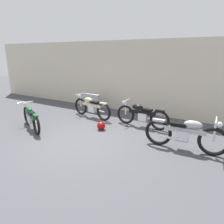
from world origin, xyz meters
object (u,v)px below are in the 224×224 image
object	(u,v)px
motorcycle_cream	(91,107)
motorcycle_black	(141,115)
stone_marker	(93,103)
motorcycle_green	(31,118)
helmet	(101,126)
motorcycle_silver	(185,134)

from	to	relation	value
motorcycle_cream	motorcycle_black	xyz separation A→B (m)	(2.22, -0.00, -0.00)
motorcycle_black	motorcycle_cream	bearing A→B (deg)	1.86
stone_marker	motorcycle_green	xyz separation A→B (m)	(-0.49, -2.97, 0.02)
motorcycle_green	stone_marker	bearing A→B (deg)	-74.95
helmet	motorcycle_green	bearing A→B (deg)	-151.08
motorcycle_cream	motorcycle_green	size ratio (longest dim) A/B	1.14
stone_marker	helmet	bearing A→B (deg)	-47.37
motorcycle_cream	motorcycle_green	world-z (taller)	motorcycle_cream
stone_marker	motorcycle_green	world-z (taller)	motorcycle_green
motorcycle_silver	motorcycle_green	bearing A→B (deg)	-171.51
helmet	motorcycle_silver	world-z (taller)	motorcycle_silver
motorcycle_cream	motorcycle_black	distance (m)	2.22
motorcycle_cream	motorcycle_silver	bearing A→B (deg)	173.50
helmet	motorcycle_green	world-z (taller)	motorcycle_green
motorcycle_green	motorcycle_black	distance (m)	3.88
motorcycle_cream	helmet	bearing A→B (deg)	148.41
helmet	motorcycle_black	world-z (taller)	motorcycle_black
motorcycle_black	motorcycle_green	bearing A→B (deg)	36.38
stone_marker	motorcycle_silver	size ratio (longest dim) A/B	0.36
helmet	motorcycle_cream	xyz separation A→B (m)	(-1.16, 1.02, 0.30)
motorcycle_cream	motorcycle_silver	distance (m)	4.15
motorcycle_cream	motorcycle_silver	world-z (taller)	motorcycle_silver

